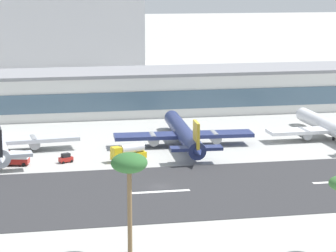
# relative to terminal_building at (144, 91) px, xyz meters

# --- Properties ---
(ground_plane) EXTENTS (1400.00, 1400.00, 0.00)m
(ground_plane) POSITION_rel_terminal_building_xyz_m (-10.39, -85.36, -6.84)
(ground_plane) COLOR #A8A8A3
(runway_strip) EXTENTS (800.00, 38.68, 0.08)m
(runway_strip) POSITION_rel_terminal_building_xyz_m (-10.39, -89.17, -6.80)
(runway_strip) COLOR #2D2D30
(runway_strip) RESTS_ON ground_plane
(runway_centreline_dash_4) EXTENTS (12.00, 1.20, 0.01)m
(runway_centreline_dash_4) POSITION_rel_terminal_building_xyz_m (-10.83, -89.17, -6.76)
(runway_centreline_dash_4) COLOR white
(runway_centreline_dash_4) RESTS_ON runway_strip
(terminal_building) EXTENTS (142.29, 24.33, 13.68)m
(terminal_building) POSITION_rel_terminal_building_xyz_m (0.00, 0.00, 0.00)
(terminal_building) COLOR silver
(terminal_building) RESTS_ON ground_plane
(distant_hotel_block) EXTENTS (111.45, 32.17, 44.32)m
(distant_hotel_block) POSITION_rel_terminal_building_xyz_m (-37.50, 127.87, 15.31)
(distant_hotel_block) COLOR #BCBCC1
(distant_hotel_block) RESTS_ON ground_plane
(airliner_gold_tail_gate_1) EXTENTS (36.19, 47.84, 9.98)m
(airliner_gold_tail_gate_1) POSITION_rel_terminal_building_xyz_m (2.34, -50.44, -3.66)
(airliner_gold_tail_gate_1) COLOR navy
(airliner_gold_tail_gate_1) RESTS_ON ground_plane
(airliner_blue_tail_gate_2) EXTENTS (35.72, 45.52, 9.50)m
(airliner_blue_tail_gate_2) POSITION_rel_terminal_building_xyz_m (43.07, -50.43, -3.81)
(airliner_blue_tail_gate_2) COLOR silver
(airliner_blue_tail_gate_2) RESTS_ON ground_plane
(service_fuel_truck_0) EXTENTS (8.88, 5.22, 3.95)m
(service_fuel_truck_0) POSITION_rel_terminal_building_xyz_m (-13.76, -62.16, -4.82)
(service_fuel_truck_0) COLOR gold
(service_fuel_truck_0) RESTS_ON ground_plane
(service_baggage_tug_1) EXTENTS (3.58, 2.91, 2.20)m
(service_baggage_tug_1) POSITION_rel_terminal_building_xyz_m (-28.48, -61.23, -5.80)
(service_baggage_tug_1) COLOR #B2231E
(service_baggage_tug_1) RESTS_ON ground_plane
(service_box_truck_2) EXTENTS (6.41, 3.90, 3.25)m
(service_box_truck_2) POSITION_rel_terminal_building_xyz_m (-40.00, -61.60, -5.06)
(service_box_truck_2) COLOR #B2231E
(service_box_truck_2) RESTS_ON ground_plane
(palm_tree_3) EXTENTS (5.72, 5.72, 16.29)m
(palm_tree_3) POSITION_rel_terminal_building_xyz_m (-21.63, -121.18, 7.35)
(palm_tree_3) COLOR brown
(palm_tree_3) RESTS_ON ground_plane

